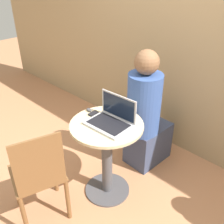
# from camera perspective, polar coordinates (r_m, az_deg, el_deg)

# --- Properties ---
(ground_plane) EXTENTS (12.00, 12.00, 0.00)m
(ground_plane) POSITION_cam_1_polar(r_m,az_deg,el_deg) (2.68, -1.01, -16.59)
(ground_plane) COLOR tan
(back_wall) EXTENTS (7.00, 0.05, 2.60)m
(back_wall) POSITION_cam_1_polar(r_m,az_deg,el_deg) (2.81, 15.57, 15.75)
(back_wall) COLOR tan
(back_wall) RESTS_ON ground_plane
(round_table) EXTENTS (0.62, 0.62, 0.77)m
(round_table) POSITION_cam_1_polar(r_m,az_deg,el_deg) (2.34, -1.12, -8.27)
(round_table) COLOR #4C4C51
(round_table) RESTS_ON ground_plane
(laptop) EXTENTS (0.37, 0.28, 0.23)m
(laptop) POSITION_cam_1_polar(r_m,az_deg,el_deg) (2.16, -0.11, -1.55)
(laptop) COLOR #B7B7BC
(laptop) RESTS_ON round_table
(cell_phone) EXTENTS (0.05, 0.09, 0.02)m
(cell_phone) POSITION_cam_1_polar(r_m,az_deg,el_deg) (2.31, -4.09, -0.34)
(cell_phone) COLOR black
(cell_phone) RESTS_ON round_table
(computer_mouse) EXTENTS (0.06, 0.04, 0.03)m
(computer_mouse) POSITION_cam_1_polar(r_m,az_deg,el_deg) (2.36, -5.01, 0.47)
(computer_mouse) COLOR #4C4C51
(computer_mouse) RESTS_ON round_table
(chair_empty) EXTENTS (0.50, 0.50, 0.92)m
(chair_empty) POSITION_cam_1_polar(r_m,az_deg,el_deg) (2.21, -15.63, -13.33)
(chair_empty) COLOR brown
(chair_empty) RESTS_ON ground_plane
(person_seated) EXTENTS (0.34, 0.52, 1.28)m
(person_seated) POSITION_cam_1_polar(r_m,az_deg,el_deg) (2.69, 7.41, -1.61)
(person_seated) COLOR #3D4766
(person_seated) RESTS_ON ground_plane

